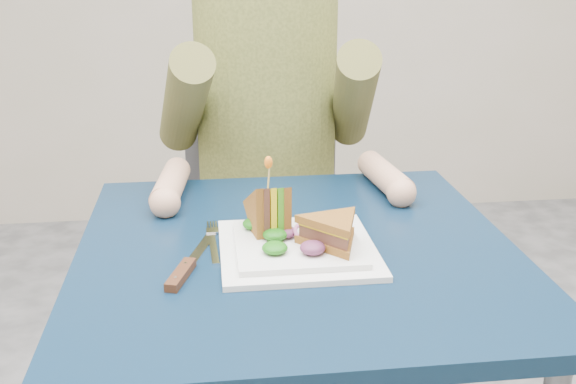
{
  "coord_description": "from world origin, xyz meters",
  "views": [
    {
      "loc": [
        -0.14,
        -1.05,
        1.21
      ],
      "look_at": [
        -0.01,
        0.02,
        0.82
      ],
      "focal_mm": 42.0,
      "sensor_mm": 36.0,
      "label": 1
    }
  ],
  "objects": [
    {
      "name": "fork",
      "position": [
        -0.14,
        0.02,
        0.73
      ],
      "size": [
        0.02,
        0.18,
        0.01
      ],
      "color": "silver",
      "rests_on": "table"
    },
    {
      "name": "toothpick_frill",
      "position": [
        -0.05,
        0.02,
        0.88
      ],
      "size": [
        0.01,
        0.01,
        0.02
      ],
      "primitive_type": "ellipsoid",
      "color": "orange",
      "rests_on": "sandwich_upright"
    },
    {
      "name": "chair",
      "position": [
        0.0,
        0.65,
        0.54
      ],
      "size": [
        0.42,
        0.4,
        0.93
      ],
      "color": "#47474C",
      "rests_on": "ground"
    },
    {
      "name": "table",
      "position": [
        0.0,
        0.0,
        0.65
      ],
      "size": [
        0.75,
        0.75,
        0.73
      ],
      "color": "black",
      "rests_on": "ground"
    },
    {
      "name": "onion_ring",
      "position": [
        0.01,
        -0.02,
        0.77
      ],
      "size": [
        0.04,
        0.04,
        0.02
      ],
      "primitive_type": "torus",
      "rotation": [
        0.44,
        0.0,
        0.0
      ],
      "color": "#9E4C7A",
      "rests_on": "plate"
    },
    {
      "name": "diner",
      "position": [
        -0.0,
        0.54,
        0.91
      ],
      "size": [
        0.54,
        0.59,
        0.74
      ],
      "color": "brown",
      "rests_on": "chair"
    },
    {
      "name": "knife",
      "position": [
        -0.19,
        -0.08,
        0.74
      ],
      "size": [
        0.08,
        0.22,
        0.02
      ],
      "color": "silver",
      "rests_on": "table"
    },
    {
      "name": "sandwich_upright",
      "position": [
        -0.05,
        0.02,
        0.78
      ],
      "size": [
        0.08,
        0.13,
        0.13
      ],
      "color": "brown",
      "rests_on": "plate"
    },
    {
      "name": "lettuce_spill",
      "position": [
        0.0,
        -0.02,
        0.76
      ],
      "size": [
        0.15,
        0.13,
        0.02
      ],
      "primitive_type": null,
      "color": "#337A14",
      "rests_on": "plate"
    },
    {
      "name": "plate",
      "position": [
        -0.0,
        -0.03,
        0.74
      ],
      "size": [
        0.26,
        0.26,
        0.02
      ],
      "color": "white",
      "rests_on": "table"
    },
    {
      "name": "sandwich_flat",
      "position": [
        0.05,
        -0.05,
        0.78
      ],
      "size": [
        0.18,
        0.18,
        0.05
      ],
      "color": "brown",
      "rests_on": "plate"
    },
    {
      "name": "toothpick",
      "position": [
        -0.05,
        0.02,
        0.85
      ],
      "size": [
        0.01,
        0.01,
        0.06
      ],
      "primitive_type": "cylinder",
      "rotation": [
        0.14,
        0.07,
        0.0
      ],
      "color": "tan",
      "rests_on": "sandwich_upright"
    }
  ]
}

